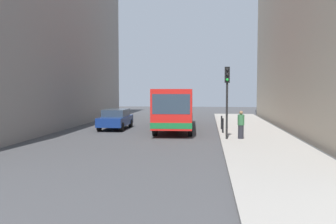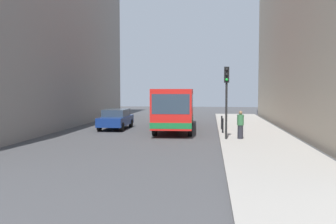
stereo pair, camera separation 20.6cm
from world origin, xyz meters
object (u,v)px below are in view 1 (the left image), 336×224
traffic_light (227,89)px  bollard_mid (222,122)px  bus (175,106)px  pedestrian_near_signal (241,125)px  car_beside_bus (116,119)px  bollard_near (223,126)px

traffic_light → bollard_mid: (-0.10, 5.26, -2.38)m
bus → pedestrian_near_signal: size_ratio=6.95×
pedestrian_near_signal → car_beside_bus: bearing=-3.5°
bus → bollard_near: bus is taller
bollard_mid → pedestrian_near_signal: bearing=-79.7°
bollard_near → bollard_mid: same height
bus → car_beside_bus: bearing=3.2°
bollard_near → car_beside_bus: bearing=160.2°
bollard_near → bollard_mid: size_ratio=1.00×
bollard_near → bollard_mid: 2.28m
car_beside_bus → bollard_mid: car_beside_bus is taller
bus → pedestrian_near_signal: (4.29, -6.01, -0.78)m
traffic_light → bollard_near: 3.82m
traffic_light → pedestrian_near_signal: traffic_light is taller
car_beside_bus → pedestrian_near_signal: bearing=147.4°
car_beside_bus → pedestrian_near_signal: size_ratio=2.75×
car_beside_bus → traffic_light: 10.06m
car_beside_bus → bollard_near: bearing=160.2°
bollard_mid → bus: bearing=164.2°
bus → bollard_near: size_ratio=11.70×
traffic_light → bollard_near: (-0.10, 2.98, -2.38)m
bollard_near → pedestrian_near_signal: 2.94m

